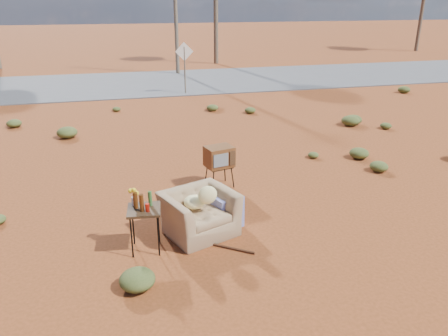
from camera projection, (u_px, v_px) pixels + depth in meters
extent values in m
plane|color=brown|center=(214.00, 229.00, 7.89)|extent=(140.00, 140.00, 0.00)
cube|color=#565659|center=(145.00, 83.00, 21.43)|extent=(140.00, 7.00, 0.04)
imported|color=#947350|center=(199.00, 207.00, 7.60)|extent=(1.38, 1.14, 1.03)
ellipsoid|color=#EFE492|center=(195.00, 202.00, 7.58)|extent=(0.37, 0.37, 0.22)
ellipsoid|color=#EFE492|center=(208.00, 195.00, 7.37)|extent=(0.33, 0.16, 0.33)
cube|color=navy|center=(221.00, 207.00, 8.05)|extent=(0.73, 0.89, 0.60)
cube|color=black|center=(219.00, 167.00, 9.53)|extent=(0.59, 0.50, 0.03)
cylinder|color=black|center=(213.00, 181.00, 9.36)|extent=(0.03, 0.03, 0.47)
cylinder|color=black|center=(233.00, 177.00, 9.57)|extent=(0.03, 0.03, 0.47)
cylinder|color=black|center=(206.00, 176.00, 9.66)|extent=(0.03, 0.03, 0.47)
cylinder|color=black|center=(225.00, 172.00, 9.87)|extent=(0.03, 0.03, 0.47)
cube|color=brown|center=(219.00, 157.00, 9.45)|extent=(0.67, 0.57, 0.45)
cube|color=slate|center=(221.00, 160.00, 9.22)|extent=(0.34, 0.10, 0.28)
cube|color=#472D19|center=(232.00, 158.00, 9.34)|extent=(0.13, 0.05, 0.32)
cube|color=#392814|center=(144.00, 210.00, 7.00)|extent=(0.58, 0.58, 0.04)
cylinder|color=black|center=(132.00, 237.00, 6.91)|extent=(0.03, 0.03, 0.73)
cylinder|color=black|center=(158.00, 235.00, 6.96)|extent=(0.03, 0.03, 0.73)
cylinder|color=black|center=(133.00, 225.00, 7.30)|extent=(0.03, 0.03, 0.73)
cylinder|color=black|center=(158.00, 223.00, 7.35)|extent=(0.03, 0.03, 0.73)
cylinder|color=#44210B|center=(135.00, 200.00, 6.97)|extent=(0.07, 0.07, 0.27)
cylinder|color=#44210B|center=(142.00, 203.00, 6.85)|extent=(0.07, 0.07, 0.29)
cylinder|color=#2E5A26|center=(150.00, 198.00, 7.05)|extent=(0.06, 0.06, 0.25)
cylinder|color=red|center=(147.00, 207.00, 6.87)|extent=(0.07, 0.07, 0.14)
cylinder|color=silver|center=(134.00, 201.00, 7.09)|extent=(0.08, 0.08, 0.15)
ellipsoid|color=gold|center=(133.00, 192.00, 7.03)|extent=(0.17, 0.17, 0.13)
cylinder|color=#492613|center=(208.00, 243.00, 7.40)|extent=(1.37, 1.01, 0.04)
cylinder|color=brown|center=(185.00, 71.00, 18.71)|extent=(0.06, 0.06, 2.00)
cube|color=silver|center=(184.00, 52.00, 18.42)|extent=(0.78, 0.04, 0.78)
cylinder|color=brown|center=(216.00, 5.00, 26.73)|extent=(0.28, 0.28, 7.00)
cylinder|color=brown|center=(422.00, 7.00, 33.43)|extent=(0.28, 0.28, 6.50)
ellipsoid|color=#4C5424|center=(379.00, 166.00, 10.51)|extent=(0.44, 0.44, 0.24)
ellipsoid|color=#4C5424|center=(67.00, 132.00, 13.02)|extent=(0.60, 0.60, 0.33)
ellipsoid|color=#4C5424|center=(386.00, 126.00, 13.93)|extent=(0.36, 0.36, 0.20)
ellipsoid|color=#4C5424|center=(250.00, 110.00, 15.81)|extent=(0.40, 0.40, 0.22)
ellipsoid|color=#4C5424|center=(116.00, 109.00, 16.10)|extent=(0.30, 0.30, 0.17)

